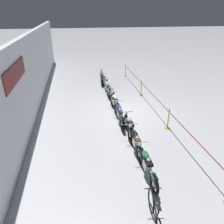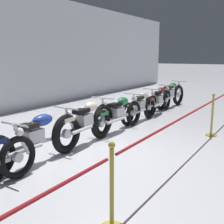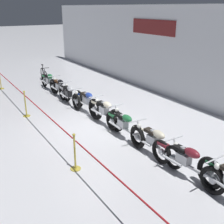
{
  "view_description": "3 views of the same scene",
  "coord_description": "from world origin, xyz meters",
  "px_view_note": "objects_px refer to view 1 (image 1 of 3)",
  "views": [
    {
      "loc": [
        -11.19,
        2.75,
        5.38
      ],
      "look_at": [
        -1.23,
        1.04,
        0.58
      ],
      "focal_mm": 35.0,
      "sensor_mm": 36.0,
      "label": 1
    },
    {
      "loc": [
        -4.77,
        -3.13,
        1.97
      ],
      "look_at": [
        0.94,
        0.53,
        0.59
      ],
      "focal_mm": 45.0,
      "sensor_mm": 36.0,
      "label": 2
    },
    {
      "loc": [
        8.31,
        -4.18,
        4.09
      ],
      "look_at": [
        0.19,
        0.87,
        0.5
      ],
      "focal_mm": 45.0,
      "sensor_mm": 36.0,
      "label": 3
    }
  ],
  "objects_px": {
    "motorcycle_maroon_7": "(105,83)",
    "motorcycle_green_8": "(102,77)",
    "bicycle": "(155,215)",
    "stanchion_mid_right": "(141,90)",
    "motorcycle_green_5": "(112,96)",
    "stanchion_far_left": "(163,108)",
    "motorcycle_green_0": "(147,165)",
    "stanchion_mid_left": "(168,122)",
    "stanchion_far_right": "(126,72)",
    "motorcycle_blue_3": "(120,115)",
    "motorcycle_cream_6": "(107,88)",
    "motorcycle_silver_2": "(130,127)",
    "motorcycle_black_1": "(136,143)",
    "motorcycle_cream_4": "(115,103)"
  },
  "relations": [
    {
      "from": "motorcycle_cream_6",
      "to": "stanchion_mid_left",
      "type": "height_order",
      "value": "stanchion_mid_left"
    },
    {
      "from": "motorcycle_cream_4",
      "to": "motorcycle_maroon_7",
      "type": "distance_m",
      "value": 4.0
    },
    {
      "from": "motorcycle_green_0",
      "to": "stanchion_far_left",
      "type": "relative_size",
      "value": 0.16
    },
    {
      "from": "motorcycle_green_0",
      "to": "motorcycle_green_5",
      "type": "height_order",
      "value": "motorcycle_green_0"
    },
    {
      "from": "motorcycle_black_1",
      "to": "stanchion_far_left",
      "type": "bearing_deg",
      "value": -40.2
    },
    {
      "from": "motorcycle_blue_3",
      "to": "stanchion_far_right",
      "type": "relative_size",
      "value": 2.28
    },
    {
      "from": "motorcycle_green_8",
      "to": "stanchion_far_left",
      "type": "xyz_separation_m",
      "value": [
        -6.94,
        -2.3,
        0.28
      ]
    },
    {
      "from": "motorcycle_green_8",
      "to": "stanchion_far_right",
      "type": "height_order",
      "value": "stanchion_far_right"
    },
    {
      "from": "motorcycle_cream_6",
      "to": "stanchion_far_right",
      "type": "distance_m",
      "value": 4.75
    },
    {
      "from": "stanchion_mid_left",
      "to": "stanchion_mid_right",
      "type": "relative_size",
      "value": 1.0
    },
    {
      "from": "motorcycle_blue_3",
      "to": "stanchion_far_left",
      "type": "xyz_separation_m",
      "value": [
        -0.15,
        -2.24,
        0.3
      ]
    },
    {
      "from": "motorcycle_green_8",
      "to": "bicycle",
      "type": "height_order",
      "value": "motorcycle_green_8"
    },
    {
      "from": "motorcycle_green_0",
      "to": "stanchion_mid_right",
      "type": "bearing_deg",
      "value": -15.33
    },
    {
      "from": "motorcycle_black_1",
      "to": "motorcycle_maroon_7",
      "type": "bearing_deg",
      "value": 0.63
    },
    {
      "from": "stanchion_mid_right",
      "to": "motorcycle_maroon_7",
      "type": "bearing_deg",
      "value": 50.62
    },
    {
      "from": "motorcycle_blue_3",
      "to": "motorcycle_cream_6",
      "type": "relative_size",
      "value": 1.06
    },
    {
      "from": "motorcycle_silver_2",
      "to": "motorcycle_green_8",
      "type": "xyz_separation_m",
      "value": [
        8.13,
        0.27,
        0.02
      ]
    },
    {
      "from": "motorcycle_blue_3",
      "to": "motorcycle_green_5",
      "type": "xyz_separation_m",
      "value": [
        2.77,
        -0.08,
        -0.01
      ]
    },
    {
      "from": "motorcycle_blue_3",
      "to": "stanchion_mid_left",
      "type": "bearing_deg",
      "value": -112.77
    },
    {
      "from": "motorcycle_green_0",
      "to": "stanchion_mid_left",
      "type": "height_order",
      "value": "stanchion_mid_left"
    },
    {
      "from": "motorcycle_cream_6",
      "to": "motorcycle_green_8",
      "type": "distance_m",
      "value": 2.59
    },
    {
      "from": "stanchion_mid_right",
      "to": "motorcycle_blue_3",
      "type": "bearing_deg",
      "value": 148.45
    },
    {
      "from": "bicycle",
      "to": "motorcycle_green_8",
      "type": "bearing_deg",
      "value": -0.83
    },
    {
      "from": "motorcycle_silver_2",
      "to": "bicycle",
      "type": "xyz_separation_m",
      "value": [
        -4.62,
        0.46,
        -0.08
      ]
    },
    {
      "from": "motorcycle_cream_6",
      "to": "stanchion_far_right",
      "type": "bearing_deg",
      "value": -28.16
    },
    {
      "from": "motorcycle_green_5",
      "to": "motorcycle_green_8",
      "type": "xyz_separation_m",
      "value": [
        4.02,
        0.14,
        0.03
      ]
    },
    {
      "from": "motorcycle_maroon_7",
      "to": "stanchion_mid_left",
      "type": "xyz_separation_m",
      "value": [
        -6.39,
        -2.2,
        -0.1
      ]
    },
    {
      "from": "motorcycle_cream_6",
      "to": "stanchion_far_left",
      "type": "relative_size",
      "value": 0.16
    },
    {
      "from": "stanchion_far_right",
      "to": "stanchion_far_left",
      "type": "bearing_deg",
      "value": 180.0
    },
    {
      "from": "motorcycle_green_8",
      "to": "stanchion_far_left",
      "type": "distance_m",
      "value": 7.32
    },
    {
      "from": "motorcycle_cream_4",
      "to": "stanchion_mid_right",
      "type": "bearing_deg",
      "value": -45.19
    },
    {
      "from": "motorcycle_cream_6",
      "to": "motorcycle_black_1",
      "type": "bearing_deg",
      "value": -178.9
    },
    {
      "from": "stanchion_mid_left",
      "to": "stanchion_far_right",
      "type": "xyz_separation_m",
      "value": [
        9.32,
        0.0,
        0.0
      ]
    },
    {
      "from": "motorcycle_maroon_7",
      "to": "motorcycle_green_8",
      "type": "distance_m",
      "value": 1.34
    },
    {
      "from": "motorcycle_maroon_7",
      "to": "motorcycle_green_5",
      "type": "bearing_deg",
      "value": -179.19
    },
    {
      "from": "bicycle",
      "to": "stanchion_mid_right",
      "type": "distance_m",
      "value": 9.93
    },
    {
      "from": "motorcycle_green_0",
      "to": "motorcycle_green_8",
      "type": "relative_size",
      "value": 1.04
    },
    {
      "from": "motorcycle_blue_3",
      "to": "bicycle",
      "type": "xyz_separation_m",
      "value": [
        -5.97,
        0.24,
        -0.08
      ]
    },
    {
      "from": "stanchion_far_right",
      "to": "bicycle",
      "type": "bearing_deg",
      "value": 170.18
    },
    {
      "from": "motorcycle_blue_3",
      "to": "stanchion_far_left",
      "type": "height_order",
      "value": "stanchion_far_left"
    },
    {
      "from": "motorcycle_cream_6",
      "to": "stanchion_mid_left",
      "type": "relative_size",
      "value": 2.16
    },
    {
      "from": "motorcycle_green_0",
      "to": "motorcycle_silver_2",
      "type": "xyz_separation_m",
      "value": [
        2.7,
        -0.08,
        -0.0
      ]
    },
    {
      "from": "motorcycle_blue_3",
      "to": "motorcycle_green_8",
      "type": "distance_m",
      "value": 6.79
    },
    {
      "from": "motorcycle_black_1",
      "to": "motorcycle_green_8",
      "type": "distance_m",
      "value": 9.44
    },
    {
      "from": "motorcycle_green_8",
      "to": "stanchion_far_left",
      "type": "bearing_deg",
      "value": -161.68
    },
    {
      "from": "motorcycle_black_1",
      "to": "stanchion_far_left",
      "type": "height_order",
      "value": "stanchion_far_left"
    },
    {
      "from": "motorcycle_green_8",
      "to": "motorcycle_silver_2",
      "type": "bearing_deg",
      "value": -178.08
    },
    {
      "from": "stanchion_mid_left",
      "to": "motorcycle_maroon_7",
      "type": "bearing_deg",
      "value": 18.98
    },
    {
      "from": "motorcycle_maroon_7",
      "to": "bicycle",
      "type": "distance_m",
      "value": 11.42
    },
    {
      "from": "bicycle",
      "to": "stanchion_far_right",
      "type": "xyz_separation_m",
      "value": [
        14.35,
        -2.48,
        -0.02
      ]
    }
  ]
}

